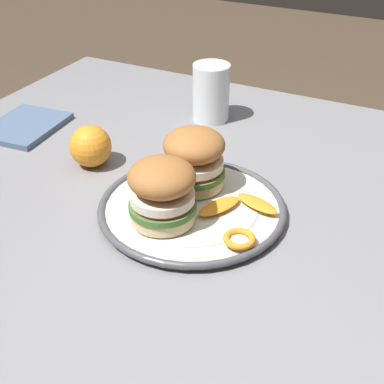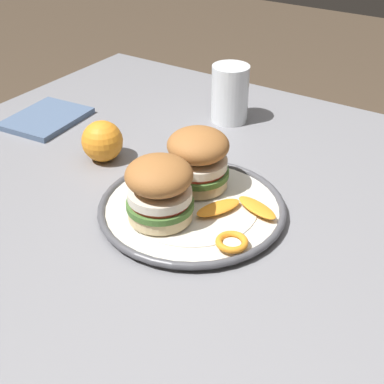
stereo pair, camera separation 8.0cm
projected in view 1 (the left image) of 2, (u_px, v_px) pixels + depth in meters
dining_table at (214, 245)px, 0.94m from camera, size 1.25×1.01×0.71m
dinner_plate at (192, 208)px, 0.86m from camera, size 0.30×0.30×0.02m
sandwich_half_left at (162, 191)px, 0.80m from camera, size 0.10×0.10×0.10m
sandwich_half_right at (194, 158)px, 0.88m from camera, size 0.12×0.12×0.10m
orange_peel_curled at (239, 239)px, 0.77m from camera, size 0.07×0.07×0.01m
orange_peel_strip_long at (256, 204)px, 0.85m from camera, size 0.08×0.05×0.01m
orange_peel_strip_short at (219, 206)px, 0.85m from camera, size 0.06×0.08×0.01m
drinking_glass at (211, 96)px, 1.14m from camera, size 0.08×0.08×0.12m
whole_orange at (91, 146)px, 0.98m from camera, size 0.08×0.08×0.08m
folded_napkin at (25, 126)px, 1.12m from camera, size 0.15×0.18×0.01m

